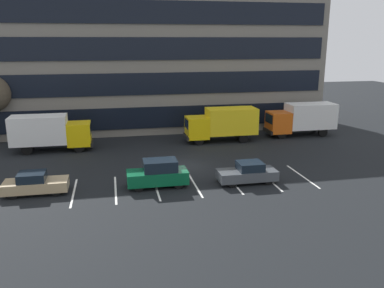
{
  "coord_description": "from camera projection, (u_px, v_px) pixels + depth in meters",
  "views": [
    {
      "loc": [
        -5.58,
        -30.91,
        10.04
      ],
      "look_at": [
        1.03,
        1.54,
        1.4
      ],
      "focal_mm": 37.34,
      "sensor_mm": 36.0,
      "label": 1
    }
  ],
  "objects": [
    {
      "name": "office_building",
      "position": [
        157.0,
        64.0,
        48.12
      ],
      "size": [
        37.11,
        13.42,
        14.4
      ],
      "color": "slate",
      "rests_on": "ground_plane"
    },
    {
      "name": "lot_markings",
      "position": [
        195.0,
        184.0,
        28.74
      ],
      "size": [
        16.94,
        5.4,
        0.01
      ],
      "color": "silver",
      "rests_on": "ground_plane"
    },
    {
      "name": "sedan_tan",
      "position": [
        35.0,
        184.0,
        26.77
      ],
      "size": [
        4.18,
        1.75,
        1.5
      ],
      "color": "tan",
      "rests_on": "ground_plane"
    },
    {
      "name": "ground_plane",
      "position": [
        184.0,
        166.0,
        32.92
      ],
      "size": [
        120.0,
        120.0,
        0.0
      ],
      "primitive_type": "plane",
      "color": "black"
    },
    {
      "name": "sedan_charcoal",
      "position": [
        248.0,
        173.0,
        28.89
      ],
      "size": [
        4.27,
        1.79,
        1.53
      ],
      "color": "#474C51",
      "rests_on": "ground_plane"
    },
    {
      "name": "box_truck_orange",
      "position": [
        302.0,
        118.0,
        42.89
      ],
      "size": [
        7.46,
        2.47,
        3.46
      ],
      "color": "#D85914",
      "rests_on": "ground_plane"
    },
    {
      "name": "box_truck_yellow",
      "position": [
        50.0,
        131.0,
        36.81
      ],
      "size": [
        7.25,
        2.4,
        3.36
      ],
      "color": "yellow",
      "rests_on": "ground_plane"
    },
    {
      "name": "box_truck_yellow_all",
      "position": [
        223.0,
        123.0,
        40.43
      ],
      "size": [
        7.31,
        2.42,
        3.39
      ],
      "color": "yellow",
      "rests_on": "ground_plane"
    },
    {
      "name": "suv_forest",
      "position": [
        158.0,
        174.0,
        28.07
      ],
      "size": [
        4.27,
        1.81,
        1.93
      ],
      "color": "#0C5933",
      "rests_on": "ground_plane"
    }
  ]
}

